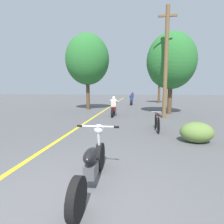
% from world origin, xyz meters
% --- Properties ---
extents(ground_plane, '(120.00, 120.00, 0.00)m').
position_xyz_m(ground_plane, '(0.00, 0.00, 0.00)').
color(ground_plane, '#515154').
extents(lane_stripe_center, '(0.14, 48.00, 0.01)m').
position_xyz_m(lane_stripe_center, '(-1.70, 12.47, 0.00)').
color(lane_stripe_center, yellow).
rests_on(lane_stripe_center, ground).
extents(utility_pole, '(1.10, 0.24, 6.74)m').
position_xyz_m(utility_pole, '(2.80, 8.86, 3.46)').
color(utility_pole, brown).
rests_on(utility_pole, ground).
extents(roadside_tree_right_near, '(3.51, 3.16, 5.87)m').
position_xyz_m(roadside_tree_right_near, '(3.50, 10.94, 3.83)').
color(roadside_tree_right_near, '#513A23').
rests_on(roadside_tree_right_near, ground).
extents(roadside_tree_right_far, '(2.58, 2.32, 5.48)m').
position_xyz_m(roadside_tree_right_far, '(4.11, 21.93, 3.95)').
color(roadside_tree_right_far, '#513A23').
rests_on(roadside_tree_right_far, ground).
extents(roadside_tree_left, '(3.87, 3.48, 6.67)m').
position_xyz_m(roadside_tree_left, '(-3.30, 13.00, 4.43)').
color(roadside_tree_left, '#513A23').
rests_on(roadside_tree_left, ground).
extents(roadside_bush, '(1.10, 0.88, 0.70)m').
position_xyz_m(roadside_bush, '(3.09, 3.71, 0.35)').
color(roadside_bush, '#5B7A38').
rests_on(roadside_bush, ground).
extents(motorcycle_foreground, '(0.89, 2.16, 1.06)m').
position_xyz_m(motorcycle_foreground, '(0.24, 0.53, 0.44)').
color(motorcycle_foreground, black).
rests_on(motorcycle_foreground, ground).
extents(motorcycle_rider_lead, '(0.50, 2.07, 1.34)m').
position_xyz_m(motorcycle_rider_lead, '(-0.48, 9.37, 0.51)').
color(motorcycle_rider_lead, black).
rests_on(motorcycle_rider_lead, ground).
extents(motorcycle_rider_mid, '(0.50, 2.05, 1.36)m').
position_xyz_m(motorcycle_rider_mid, '(0.49, 18.32, 0.52)').
color(motorcycle_rider_mid, black).
rests_on(motorcycle_rider_mid, ground).
extents(motorcycle_rider_far, '(0.50, 2.07, 1.41)m').
position_xyz_m(motorcycle_rider_far, '(0.45, 26.38, 0.54)').
color(motorcycle_rider_far, black).
rests_on(motorcycle_rider_far, ground).
extents(bicycle_parked, '(0.44, 1.67, 0.79)m').
position_xyz_m(bicycle_parked, '(1.96, 5.28, 0.37)').
color(bicycle_parked, black).
rests_on(bicycle_parked, ground).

